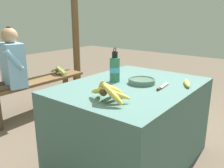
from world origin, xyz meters
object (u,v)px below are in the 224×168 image
Objects in this scene: water_bottle at (115,69)px; serving_bowl at (142,81)px; support_post_far at (75,21)px; loose_banana_front at (187,83)px; banana_bunch_green at (59,70)px; seated_vendor at (9,69)px; knife at (161,87)px; wooden_bench at (32,87)px; banana_bunch_ripe at (108,90)px.

serving_bowl is at bearing -69.03° from water_bottle.
loose_banana_front is at bearing -110.87° from support_post_far.
loose_banana_front reaches higher than banana_bunch_green.
support_post_far reaches higher than banana_bunch_green.
seated_vendor is 3.58× the size of banana_bunch_green.
banana_bunch_green is (0.49, 1.81, -0.20)m from knife.
seated_vendor is at bearing -171.36° from support_post_far.
banana_bunch_green is at bearing -161.55° from support_post_far.
knife is at bearing -81.89° from water_bottle.
banana_bunch_green is 0.85m from support_post_far.
banana_bunch_green is at bearing -0.37° from wooden_bench.
serving_bowl reaches higher than loose_banana_front.
support_post_far is (1.06, 1.57, 0.35)m from water_bottle.
banana_bunch_green is at bearing 68.55° from water_bottle.
support_post_far is at bearing 61.26° from serving_bowl.
banana_bunch_ripe is 0.49m from water_bottle.
seated_vendor is (-0.28, -0.02, 0.28)m from wooden_bench.
water_bottle is 1.93m from support_post_far.
seated_vendor is 0.49× the size of support_post_far.
banana_bunch_ripe is 1.12× the size of water_bottle.
support_post_far is at bearing 57.43° from knife.
support_post_far reaches higher than serving_bowl.
water_bottle is at bearing 116.17° from loose_banana_front.
knife is (-0.20, 0.13, -0.01)m from loose_banana_front.
serving_bowl is 0.76× the size of water_bottle.
seated_vendor is 1.36m from support_post_far.
seated_vendor reaches higher than banana_bunch_ripe.
loose_banana_front is 1.97m from seated_vendor.
knife is 1.89m from banana_bunch_green.
banana_bunch_ripe is at bearing 157.68° from loose_banana_front.
knife is (-0.03, -0.19, -0.01)m from serving_bowl.
serving_bowl is 0.14× the size of wooden_bench.
loose_banana_front is 0.90× the size of knife.
banana_bunch_ripe is 1.46× the size of serving_bowl.
loose_banana_front is at bearing 115.86° from seated_vendor.
wooden_bench is (0.51, 1.66, -0.41)m from banana_bunch_ripe.
loose_banana_front is at bearing -60.50° from serving_bowl.
water_bottle is 0.42m from knife.
water_bottle is (0.41, 0.26, 0.04)m from banana_bunch_ripe.
banana_bunch_ripe reaches higher than serving_bowl.
loose_banana_front is at bearing -22.32° from banana_bunch_ripe.
seated_vendor is (0.23, 1.64, -0.12)m from banana_bunch_ripe.
seated_vendor is (-0.45, 1.92, -0.07)m from loose_banana_front.
banana_bunch_ripe is at bearing -148.14° from water_bottle.
loose_banana_front is 0.18× the size of seated_vendor.
banana_bunch_ripe is at bearing -128.92° from support_post_far.
banana_bunch_ripe is 0.73m from loose_banana_front.
seated_vendor is (-0.19, 1.38, -0.16)m from water_bottle.
banana_bunch_ripe is 1.58× the size of loose_banana_front.
banana_bunch_ripe is at bearing 156.50° from knife.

